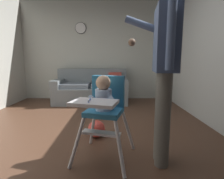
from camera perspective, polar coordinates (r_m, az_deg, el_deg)
ground at (r=2.52m, az=-10.64°, el=-16.92°), size 5.66×7.04×0.10m
wall_far at (r=5.00m, az=-5.36°, el=12.34°), size 4.86×0.06×2.67m
couch at (r=4.54m, az=-6.88°, el=-0.03°), size 1.84×0.86×0.86m
high_chair at (r=1.84m, az=-2.80°, el=-4.19°), size 0.73×0.82×0.92m
adult_standing at (r=1.78m, az=16.41°, el=6.80°), size 0.51×0.54×1.74m
toy_ball at (r=2.51m, az=-5.29°, el=-12.68°), size 0.24×0.24×0.24m
wall_clock at (r=5.09m, az=-10.47°, el=19.14°), size 0.30×0.04×0.30m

